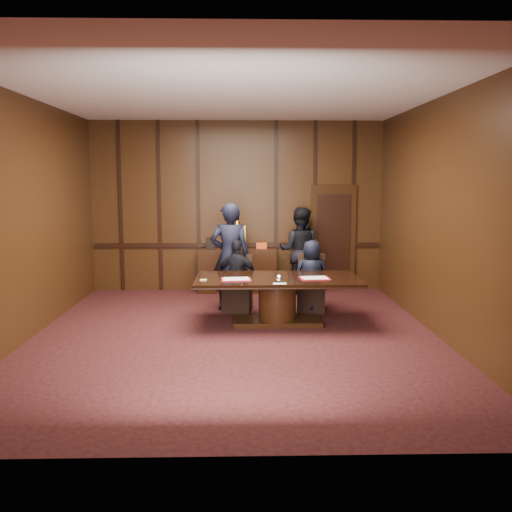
{
  "coord_description": "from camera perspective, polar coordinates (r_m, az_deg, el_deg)",
  "views": [
    {
      "loc": [
        0.12,
        -7.77,
        2.31
      ],
      "look_at": [
        0.33,
        1.1,
        1.05
      ],
      "focal_mm": 38.0,
      "sensor_mm": 36.0,
      "label": 1
    }
  ],
  "objects": [
    {
      "name": "signatory_right",
      "position": [
        9.51,
        5.88,
        -2.1
      ],
      "size": [
        0.63,
        0.42,
        1.27
      ],
      "primitive_type": "imported",
      "rotation": [
        0.0,
        0.0,
        3.11
      ],
      "color": "black",
      "rests_on": "ground"
    },
    {
      "name": "sideboard",
      "position": [
        11.18,
        -1.97,
        -1.32
      ],
      "size": [
        1.6,
        0.45,
        1.54
      ],
      "color": "black",
      "rests_on": "ground"
    },
    {
      "name": "witness_left",
      "position": [
        9.58,
        -2.74,
        -0.05
      ],
      "size": [
        0.7,
        0.47,
        1.91
      ],
      "primitive_type": "imported",
      "rotation": [
        0.0,
        0.0,
        3.13
      ],
      "color": "black",
      "rests_on": "ground"
    },
    {
      "name": "inkstand",
      "position": [
        8.19,
        2.48,
        -2.45
      ],
      "size": [
        0.2,
        0.14,
        0.12
      ],
      "color": "white",
      "rests_on": "conference_table"
    },
    {
      "name": "folder_right",
      "position": [
        8.57,
        6.18,
        -2.33
      ],
      "size": [
        0.49,
        0.37,
        0.02
      ],
      "rotation": [
        0.0,
        0.0,
        0.08
      ],
      "color": "red",
      "rests_on": "conference_table"
    },
    {
      "name": "witness_right",
      "position": [
        11.02,
        4.62,
        0.58
      ],
      "size": [
        1.0,
        0.87,
        1.75
      ],
      "primitive_type": "imported",
      "rotation": [
        0.0,
        0.0,
        2.87
      ],
      "color": "black",
      "rests_on": "ground"
    },
    {
      "name": "signatory_left",
      "position": [
        9.43,
        -1.98,
        -2.16
      ],
      "size": [
        0.8,
        0.47,
        1.27
      ],
      "primitive_type": "imported",
      "rotation": [
        0.0,
        0.0,
        2.91
      ],
      "color": "black",
      "rests_on": "ground"
    },
    {
      "name": "chair_left",
      "position": [
        9.57,
        -1.95,
        -4.09
      ],
      "size": [
        0.54,
        0.54,
        0.99
      ],
      "rotation": [
        0.0,
        0.0,
        -0.14
      ],
      "color": "black",
      "rests_on": "ground"
    },
    {
      "name": "room",
      "position": [
        7.93,
        -1.77,
        3.84
      ],
      "size": [
        7.0,
        7.04,
        3.5
      ],
      "color": "black",
      "rests_on": "ground"
    },
    {
      "name": "notepad",
      "position": [
        8.41,
        -5.56,
        -2.52
      ],
      "size": [
        0.11,
        0.08,
        0.01
      ],
      "primitive_type": "cube",
      "rotation": [
        0.0,
        0.0,
        -0.13
      ],
      "color": "#F9E379",
      "rests_on": "conference_table"
    },
    {
      "name": "chair_right",
      "position": [
        9.65,
        5.81,
        -4.03
      ],
      "size": [
        0.54,
        0.54,
        0.99
      ],
      "rotation": [
        0.0,
        0.0,
        -0.12
      ],
      "color": "black",
      "rests_on": "ground"
    },
    {
      "name": "conference_table",
      "position": [
        8.69,
        2.27,
        -3.88
      ],
      "size": [
        2.62,
        1.32,
        0.76
      ],
      "color": "black",
      "rests_on": "ground"
    },
    {
      "name": "folder_left",
      "position": [
        8.43,
        -2.11,
        -2.46
      ],
      "size": [
        0.48,
        0.36,
        0.02
      ],
      "rotation": [
        0.0,
        0.0,
        0.07
      ],
      "color": "red",
      "rests_on": "conference_table"
    }
  ]
}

